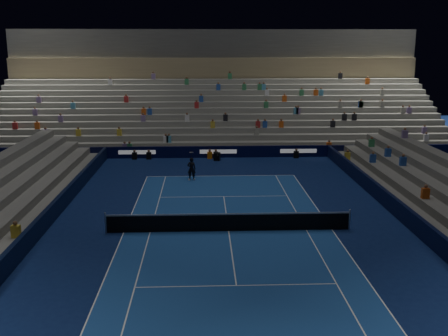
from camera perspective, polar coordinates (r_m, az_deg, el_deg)
ground at (r=27.61m, az=0.51°, el=-6.91°), size 90.00×90.00×0.00m
court_surface at (r=27.61m, az=0.51°, el=-6.90°), size 10.97×23.77×0.01m
sponsor_barrier_far at (r=45.31m, az=-0.64°, el=1.78°), size 44.00×0.25×1.00m
sponsor_barrier_east at (r=29.54m, az=19.74°, el=-5.34°), size 0.25×37.00×1.00m
sponsor_barrier_west at (r=28.67m, az=-19.34°, el=-5.86°), size 0.25×37.00×1.00m
grandstand_main at (r=54.15m, az=-0.95°, el=6.75°), size 44.00×15.20×11.20m
tennis_net at (r=27.44m, az=0.51°, el=-5.93°), size 12.90×0.10×1.10m
tennis_player at (r=37.68m, az=-3.57°, el=-0.09°), size 0.64×0.46×1.67m
broadcast_camera at (r=44.19m, az=-0.76°, el=1.27°), size 0.60×1.00×0.65m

